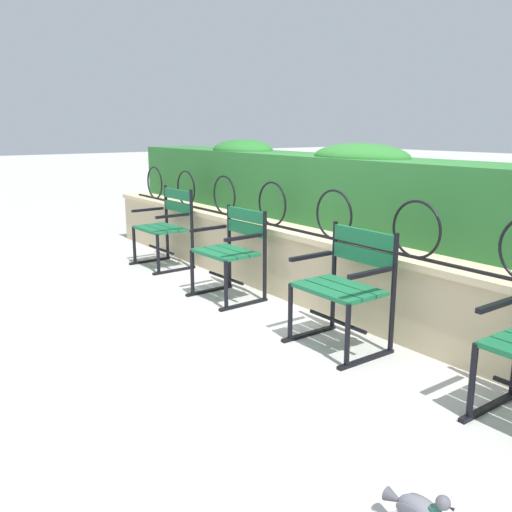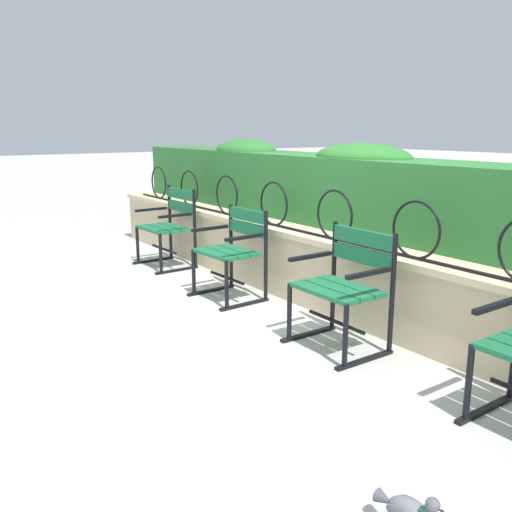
# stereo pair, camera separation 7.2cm
# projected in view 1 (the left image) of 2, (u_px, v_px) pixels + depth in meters

# --- Properties ---
(ground_plane) EXTENTS (60.00, 60.00, 0.00)m
(ground_plane) POSITION_uv_depth(u_px,v_px,m) (244.00, 324.00, 4.44)
(ground_plane) COLOR #B7B5AF
(stone_wall) EXTENTS (7.77, 0.41, 0.64)m
(stone_wall) POSITION_uv_depth(u_px,v_px,m) (322.00, 270.00, 4.85)
(stone_wall) COLOR #C6B289
(stone_wall) RESTS_ON ground
(iron_arch_fence) EXTENTS (7.22, 0.02, 0.42)m
(iron_arch_fence) POSITION_uv_depth(u_px,v_px,m) (303.00, 212.00, 4.84)
(iron_arch_fence) COLOR black
(iron_arch_fence) RESTS_ON stone_wall
(hedge_row) EXTENTS (7.61, 0.69, 0.77)m
(hedge_row) POSITION_uv_depth(u_px,v_px,m) (366.00, 190.00, 5.00)
(hedge_row) COLOR #2D7033
(hedge_row) RESTS_ON stone_wall
(park_chair_leftmost) EXTENTS (0.63, 0.54, 0.89)m
(park_chair_leftmost) POSITION_uv_depth(u_px,v_px,m) (166.00, 225.00, 6.23)
(park_chair_leftmost) COLOR #19663D
(park_chair_leftmost) RESTS_ON ground
(park_chair_centre_left) EXTENTS (0.61, 0.54, 0.83)m
(park_chair_centre_left) POSITION_uv_depth(u_px,v_px,m) (232.00, 250.00, 5.05)
(park_chair_centre_left) COLOR #19663D
(park_chair_centre_left) RESTS_ON ground
(park_chair_centre_right) EXTENTS (0.63, 0.52, 0.86)m
(park_chair_centre_right) POSITION_uv_depth(u_px,v_px,m) (346.00, 284.00, 3.92)
(park_chair_centre_right) COLOR #19663D
(park_chair_centre_right) RESTS_ON ground
(pigeon_near_chairs) EXTENTS (0.29, 0.12, 0.22)m
(pigeon_near_chairs) POSITION_uv_depth(u_px,v_px,m) (419.00, 509.00, 2.12)
(pigeon_near_chairs) COLOR slate
(pigeon_near_chairs) RESTS_ON ground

